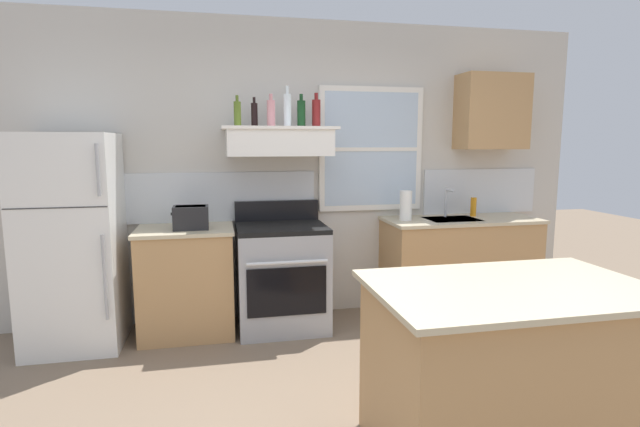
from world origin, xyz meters
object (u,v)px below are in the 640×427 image
(bottle_dark_green_wine, at_px, (301,113))
(kitchen_island, at_px, (507,371))
(dish_soap_bottle, at_px, (473,207))
(toaster, at_px, (191,217))
(refrigerator, at_px, (73,242))
(bottle_balsamic_dark, at_px, (254,114))
(paper_towel_roll, at_px, (406,206))
(stove_range, at_px, (282,276))
(bottle_olive_oil_square, at_px, (237,113))
(bottle_red_label_wine, at_px, (316,113))
(bottle_clear_tall, at_px, (287,110))
(bottle_rose_pink, at_px, (271,113))

(bottle_dark_green_wine, height_order, kitchen_island, bottle_dark_green_wine)
(dish_soap_bottle, distance_m, kitchen_island, 2.42)
(toaster, relative_size, kitchen_island, 0.21)
(refrigerator, relative_size, bottle_balsamic_dark, 6.84)
(paper_towel_roll, height_order, kitchen_island, paper_towel_roll)
(bottle_balsamic_dark, bearing_deg, kitchen_island, -62.89)
(stove_range, relative_size, kitchen_island, 0.78)
(bottle_olive_oil_square, relative_size, bottle_dark_green_wine, 0.91)
(refrigerator, xyz_separation_m, bottle_red_label_wine, (1.99, 0.15, 1.03))
(stove_range, distance_m, bottle_red_label_wine, 1.45)
(bottle_red_label_wine, bearing_deg, bottle_balsamic_dark, 179.53)
(stove_range, height_order, bottle_balsamic_dark, bottle_balsamic_dark)
(toaster, distance_m, bottle_dark_green_wine, 1.28)
(bottle_balsamic_dark, bearing_deg, bottle_clear_tall, -10.29)
(bottle_rose_pink, relative_size, dish_soap_bottle, 1.51)
(bottle_red_label_wine, bearing_deg, stove_range, -158.75)
(paper_towel_roll, bearing_deg, stove_range, -178.14)
(bottle_olive_oil_square, height_order, paper_towel_roll, bottle_olive_oil_square)
(stove_range, bearing_deg, kitchen_island, -65.93)
(refrigerator, height_order, bottle_dark_green_wine, bottle_dark_green_wine)
(refrigerator, distance_m, paper_towel_roll, 2.81)
(dish_soap_bottle, bearing_deg, toaster, -176.37)
(refrigerator, bearing_deg, paper_towel_roll, 1.23)
(bottle_rose_pink, bearing_deg, bottle_dark_green_wine, 7.62)
(bottle_rose_pink, relative_size, bottle_red_label_wine, 0.93)
(bottle_rose_pink, height_order, dish_soap_bottle, bottle_rose_pink)
(stove_range, bearing_deg, bottle_olive_oil_square, 164.81)
(bottle_rose_pink, bearing_deg, bottle_olive_oil_square, 177.70)
(bottle_clear_tall, bearing_deg, toaster, -172.08)
(refrigerator, distance_m, bottle_rose_pink, 1.89)
(bottle_olive_oil_square, xyz_separation_m, bottle_dark_green_wine, (0.54, 0.02, 0.01))
(bottle_red_label_wine, bearing_deg, bottle_dark_green_wine, -174.45)
(bottle_red_label_wine, relative_size, dish_soap_bottle, 1.62)
(bottle_dark_green_wine, distance_m, bottle_red_label_wine, 0.13)
(bottle_olive_oil_square, bearing_deg, bottle_clear_tall, -1.15)
(bottle_clear_tall, bearing_deg, dish_soap_bottle, 1.67)
(toaster, distance_m, kitchen_island, 2.62)
(stove_range, xyz_separation_m, paper_towel_roll, (1.15, 0.04, 0.58))
(toaster, distance_m, bottle_clear_tall, 1.21)
(bottle_clear_tall, height_order, dish_soap_bottle, bottle_clear_tall)
(toaster, relative_size, bottle_olive_oil_square, 1.17)
(toaster, bearing_deg, bottle_dark_green_wine, 8.82)
(toaster, bearing_deg, bottle_olive_oil_square, 17.00)
(bottle_red_label_wine, xyz_separation_m, paper_towel_roll, (0.81, -0.09, -0.82))
(bottle_olive_oil_square, distance_m, bottle_clear_tall, 0.42)
(stove_range, bearing_deg, bottle_clear_tall, 48.19)
(bottle_olive_oil_square, distance_m, dish_soap_bottle, 2.38)
(bottle_red_label_wine, bearing_deg, dish_soap_bottle, 0.26)
(bottle_olive_oil_square, xyz_separation_m, bottle_rose_pink, (0.28, -0.01, 0.01))
(paper_towel_roll, xyz_separation_m, kitchen_island, (-0.26, -2.04, -0.59))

